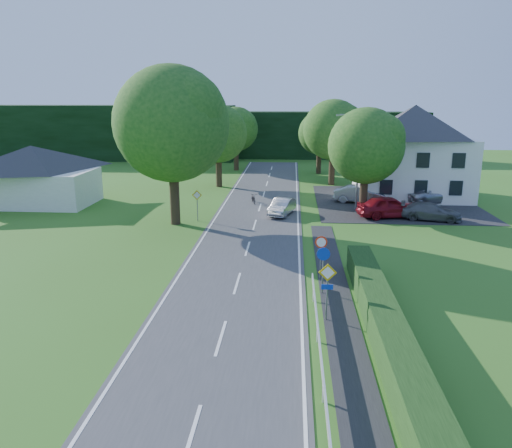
# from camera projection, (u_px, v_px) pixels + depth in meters

# --- Properties ---
(ground) EXTENTS (160.00, 160.00, 0.00)m
(ground) POSITION_uv_depth(u_px,v_px,m) (191.00, 438.00, 14.15)
(ground) COLOR #36611B
(ground) RESTS_ON ground
(road) EXTENTS (7.00, 80.00, 0.04)m
(road) POSITION_uv_depth(u_px,v_px,m) (250.00, 240.00, 33.46)
(road) COLOR #3D3D40
(road) RESTS_ON ground
(footpath) EXTENTS (1.50, 44.00, 0.04)m
(footpath) POSITION_uv_depth(u_px,v_px,m) (358.00, 403.00, 15.73)
(footpath) COLOR black
(footpath) RESTS_ON ground
(parking_pad) EXTENTS (14.00, 16.00, 0.04)m
(parking_pad) POSITION_uv_depth(u_px,v_px,m) (394.00, 202.00, 45.17)
(parking_pad) COLOR black
(parking_pad) RESTS_ON ground
(line_edge_left) EXTENTS (0.12, 80.00, 0.01)m
(line_edge_left) POSITION_uv_depth(u_px,v_px,m) (202.00, 239.00, 33.68)
(line_edge_left) COLOR white
(line_edge_left) RESTS_ON road
(line_edge_right) EXTENTS (0.12, 80.00, 0.01)m
(line_edge_right) POSITION_uv_depth(u_px,v_px,m) (299.00, 241.00, 33.23)
(line_edge_right) COLOR white
(line_edge_right) RESTS_ON road
(line_centre) EXTENTS (0.12, 80.00, 0.01)m
(line_centre) POSITION_uv_depth(u_px,v_px,m) (250.00, 240.00, 33.45)
(line_centre) COLOR white
(line_centre) RESTS_ON road
(hedge_right) EXTENTS (1.20, 30.00, 1.30)m
(hedge_right) POSITION_uv_depth(u_px,v_px,m) (427.00, 429.00, 13.53)
(hedge_right) COLOR black
(hedge_right) RESTS_ON ground
(tree_main) EXTENTS (9.40, 9.40, 11.64)m
(tree_main) POSITION_uv_depth(u_px,v_px,m) (173.00, 146.00, 36.29)
(tree_main) COLOR #1B4C16
(tree_main) RESTS_ON ground
(tree_left_far) EXTENTS (7.00, 7.00, 8.58)m
(tree_left_far) POSITION_uv_depth(u_px,v_px,m) (218.00, 146.00, 52.05)
(tree_left_far) COLOR #1B4C16
(tree_left_far) RESTS_ON ground
(tree_right_far) EXTENTS (7.40, 7.40, 9.09)m
(tree_right_far) POSITION_uv_depth(u_px,v_px,m) (333.00, 143.00, 53.08)
(tree_right_far) COLOR #1B4C16
(tree_right_far) RESTS_ON ground
(tree_left_back) EXTENTS (6.60, 6.60, 8.07)m
(tree_left_back) POSITION_uv_depth(u_px,v_px,m) (236.00, 139.00, 63.67)
(tree_left_back) COLOR #1B4C16
(tree_left_back) RESTS_ON ground
(tree_right_back) EXTENTS (6.20, 6.20, 7.56)m
(tree_right_back) POSITION_uv_depth(u_px,v_px,m) (319.00, 143.00, 61.06)
(tree_right_back) COLOR #1B4C16
(tree_right_back) RESTS_ON ground
(tree_right_mid) EXTENTS (7.00, 7.00, 8.58)m
(tree_right_mid) POSITION_uv_depth(u_px,v_px,m) (365.00, 162.00, 39.52)
(tree_right_mid) COLOR #1B4C16
(tree_right_mid) RESTS_ON ground
(treeline_left) EXTENTS (44.00, 6.00, 8.00)m
(treeline_left) POSITION_uv_depth(u_px,v_px,m) (88.00, 132.00, 74.99)
(treeline_left) COLOR black
(treeline_left) RESTS_ON ground
(treeline_right) EXTENTS (30.00, 5.00, 7.00)m
(treeline_right) POSITION_uv_depth(u_px,v_px,m) (327.00, 135.00, 76.44)
(treeline_right) COLOR black
(treeline_right) RESTS_ON ground
(bungalow_left) EXTENTS (11.00, 6.50, 5.20)m
(bungalow_left) POSITION_uv_depth(u_px,v_px,m) (33.00, 174.00, 43.85)
(bungalow_left) COLOR silver
(bungalow_left) RESTS_ON ground
(house_white) EXTENTS (10.60, 8.40, 8.60)m
(house_white) POSITION_uv_depth(u_px,v_px,m) (413.00, 150.00, 46.82)
(house_white) COLOR white
(house_white) RESTS_ON ground
(streetlight) EXTENTS (2.03, 0.18, 8.00)m
(streetlight) POSITION_uv_depth(u_px,v_px,m) (357.00, 157.00, 41.43)
(streetlight) COLOR slate
(streetlight) RESTS_ON ground
(sign_priority_right) EXTENTS (0.78, 0.09, 2.59)m
(sign_priority_right) POSITION_uv_depth(u_px,v_px,m) (327.00, 281.00, 21.11)
(sign_priority_right) COLOR slate
(sign_priority_right) RESTS_ON ground
(sign_roundabout) EXTENTS (0.64, 0.08, 2.37)m
(sign_roundabout) POSITION_uv_depth(u_px,v_px,m) (323.00, 261.00, 24.04)
(sign_roundabout) COLOR slate
(sign_roundabout) RESTS_ON ground
(sign_speed_limit) EXTENTS (0.64, 0.11, 2.37)m
(sign_speed_limit) POSITION_uv_depth(u_px,v_px,m) (321.00, 247.00, 25.94)
(sign_speed_limit) COLOR slate
(sign_speed_limit) RESTS_ON ground
(sign_priority_left) EXTENTS (0.78, 0.09, 2.44)m
(sign_priority_left) POSITION_uv_depth(u_px,v_px,m) (197.00, 199.00, 38.16)
(sign_priority_left) COLOR slate
(sign_priority_left) RESTS_ON ground
(moving_car) EXTENTS (2.39, 4.20, 1.31)m
(moving_car) POSITION_uv_depth(u_px,v_px,m) (282.00, 207.00, 40.35)
(moving_car) COLOR #AAA9AD
(moving_car) RESTS_ON road
(motorcycle) EXTENTS (0.97, 1.81, 0.90)m
(motorcycle) POSITION_uv_depth(u_px,v_px,m) (253.00, 198.00, 44.80)
(motorcycle) COLOR black
(motorcycle) RESTS_ON road
(parked_car_red) EXTENTS (5.33, 3.00, 1.71)m
(parked_car_red) POSITION_uv_depth(u_px,v_px,m) (389.00, 207.00, 39.37)
(parked_car_red) COLOR maroon
(parked_car_red) RESTS_ON parking_pad
(parked_car_silver_a) EXTENTS (4.87, 2.55, 1.53)m
(parked_car_silver_a) POSITION_uv_depth(u_px,v_px,m) (360.00, 194.00, 44.83)
(parked_car_silver_a) COLOR #9FA0A4
(parked_car_silver_a) RESTS_ON parking_pad
(parked_car_grey) EXTENTS (4.85, 2.84, 1.32)m
(parked_car_grey) POSITION_uv_depth(u_px,v_px,m) (431.00, 212.00, 38.61)
(parked_car_grey) COLOR #525358
(parked_car_grey) RESTS_ON parking_pad
(parked_car_silver_b) EXTENTS (5.99, 4.23, 1.52)m
(parked_car_silver_b) POSITION_uv_depth(u_px,v_px,m) (433.00, 194.00, 44.78)
(parked_car_silver_b) COLOR #ABAAB1
(parked_car_silver_b) RESTS_ON parking_pad
(parasol) EXTENTS (2.38, 2.40, 1.70)m
(parasol) POSITION_uv_depth(u_px,v_px,m) (405.00, 192.00, 45.22)
(parasol) COLOR red
(parasol) RESTS_ON parking_pad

